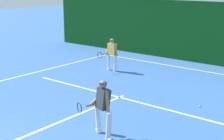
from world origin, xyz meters
TOP-DOWN VIEW (x-y plane):
  - court_line_baseline_far at (0.00, 11.80)m, footprint 10.78×0.10m
  - court_line_service at (0.00, 6.16)m, footprint 8.78×0.10m
  - court_line_centre at (0.00, 3.20)m, footprint 0.10×6.40m
  - player_near at (1.68, 3.23)m, footprint 1.05×0.88m
  - player_far at (-2.75, 9.10)m, footprint 0.76×0.82m
  - tennis_ball at (2.80, 7.11)m, footprint 0.07×0.07m
  - back_fence_windscreen at (0.00, 13.35)m, footprint 21.02×0.12m

SIDE VIEW (x-z plane):
  - court_line_baseline_far at x=0.00m, z-range 0.00..0.01m
  - court_line_service at x=0.00m, z-range 0.00..0.01m
  - court_line_centre at x=0.00m, z-range 0.00..0.01m
  - tennis_ball at x=2.80m, z-range 0.00..0.07m
  - player_far at x=-2.75m, z-range 0.08..1.66m
  - player_near at x=1.68m, z-range 0.08..1.72m
  - back_fence_windscreen at x=0.00m, z-range 0.00..3.25m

